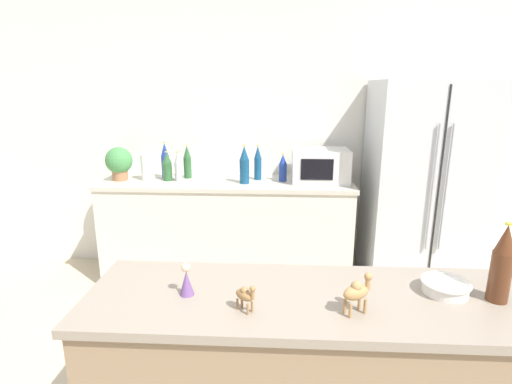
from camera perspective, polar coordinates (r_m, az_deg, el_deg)
wall_back at (r=3.75m, az=1.69°, el=8.11°), size 8.00×0.06×2.55m
back_counter at (r=3.64m, az=-4.10°, el=-5.34°), size 2.20×0.63×0.92m
refrigerator at (r=3.65m, az=22.61°, el=0.50°), size 0.88×0.70×1.77m
potted_plant at (r=3.69m, az=-18.99°, el=4.07°), size 0.23×0.23×0.29m
paper_towel_roll at (r=3.62m, az=-15.24°, el=3.43°), size 0.11×0.11×0.23m
microwave at (r=3.49m, az=9.14°, el=3.78°), size 0.48×0.37×0.28m
back_bottle_0 at (r=3.51m, az=0.26°, el=4.15°), size 0.07×0.07×0.31m
back_bottle_1 at (r=3.37m, az=-1.67°, el=3.86°), size 0.08×0.08×0.33m
back_bottle_2 at (r=3.63m, az=-9.77°, el=4.24°), size 0.07×0.07×0.30m
back_bottle_3 at (r=3.67m, az=-12.84°, el=4.36°), size 0.07×0.07×0.32m
back_bottle_4 at (r=3.47m, az=3.86°, el=3.44°), size 0.07×0.07×0.24m
back_bottle_5 at (r=3.52m, az=-11.06°, el=3.52°), size 0.06×0.06×0.26m
back_bottle_6 at (r=3.57m, az=-12.56°, el=3.55°), size 0.08×0.08×0.26m
wine_bottle at (r=1.75m, az=31.71°, el=-8.77°), size 0.08×0.08×0.31m
fruit_bowl at (r=1.76m, az=25.44°, el=-12.05°), size 0.19×0.19×0.05m
camel_figurine at (r=1.49m, az=14.24°, el=-13.59°), size 0.12×0.10×0.15m
camel_figurine_second at (r=1.47m, az=-1.53°, el=-14.46°), size 0.09×0.08×0.11m
wise_man_figurine_crimson at (r=1.60m, az=-9.90°, el=-12.43°), size 0.06×0.06×0.13m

